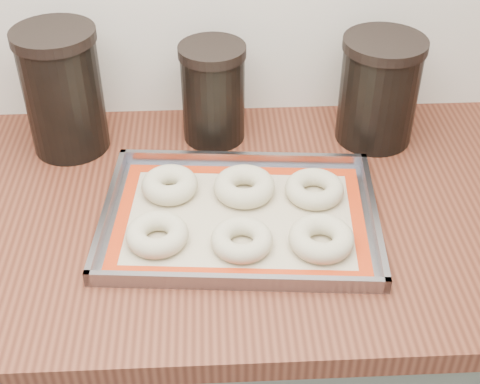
{
  "coord_description": "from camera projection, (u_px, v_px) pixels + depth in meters",
  "views": [
    {
      "loc": [
        -0.08,
        0.77,
        1.64
      ],
      "look_at": [
        -0.04,
        1.63,
        0.96
      ],
      "focal_mm": 50.0,
      "sensor_mm": 36.0,
      "label": 1
    }
  ],
  "objects": [
    {
      "name": "bagel_back_mid",
      "position": [
        244.0,
        186.0,
        1.17
      ],
      "size": [
        0.13,
        0.13,
        0.04
      ],
      "primitive_type": "torus",
      "rotation": [
        0.0,
        0.0,
        -0.22
      ],
      "color": "beige",
      "rests_on": "baking_mat"
    },
    {
      "name": "bagel_front_left",
      "position": [
        157.0,
        234.0,
        1.07
      ],
      "size": [
        0.11,
        0.11,
        0.03
      ],
      "primitive_type": "torus",
      "rotation": [
        0.0,
        0.0,
        -0.05
      ],
      "color": "beige",
      "rests_on": "baking_mat"
    },
    {
      "name": "bagel_front_right",
      "position": [
        321.0,
        238.0,
        1.06
      ],
      "size": [
        0.12,
        0.12,
        0.03
      ],
      "primitive_type": "torus",
      "rotation": [
        0.0,
        0.0,
        -0.18
      ],
      "color": "beige",
      "rests_on": "baking_mat"
    },
    {
      "name": "baking_mat",
      "position": [
        240.0,
        218.0,
        1.13
      ],
      "size": [
        0.44,
        0.32,
        0.0
      ],
      "rotation": [
        0.0,
        0.0,
        -0.08
      ],
      "color": "#C6B793",
      "rests_on": "baking_tray"
    },
    {
      "name": "bagel_back_right",
      "position": [
        314.0,
        189.0,
        1.17
      ],
      "size": [
        0.11,
        0.11,
        0.03
      ],
      "primitive_type": "torus",
      "rotation": [
        0.0,
        0.0,
        -0.04
      ],
      "color": "beige",
      "rests_on": "baking_mat"
    },
    {
      "name": "cabinet",
      "position": [
        255.0,
        371.0,
        1.46
      ],
      "size": [
        3.0,
        0.65,
        0.86
      ],
      "primitive_type": "cube",
      "color": "slate",
      "rests_on": "floor"
    },
    {
      "name": "canister_left",
      "position": [
        63.0,
        91.0,
        1.24
      ],
      "size": [
        0.15,
        0.15,
        0.24
      ],
      "color": "black",
      "rests_on": "countertop"
    },
    {
      "name": "bagel_front_mid",
      "position": [
        242.0,
        240.0,
        1.06
      ],
      "size": [
        0.12,
        0.12,
        0.03
      ],
      "primitive_type": "torus",
      "rotation": [
        0.0,
        0.0,
        0.21
      ],
      "color": "beige",
      "rests_on": "baking_mat"
    },
    {
      "name": "canister_right",
      "position": [
        379.0,
        90.0,
        1.27
      ],
      "size": [
        0.16,
        0.16,
        0.21
      ],
      "color": "black",
      "rests_on": "countertop"
    },
    {
      "name": "bagel_back_left",
      "position": [
        170.0,
        185.0,
        1.17
      ],
      "size": [
        0.12,
        0.12,
        0.04
      ],
      "primitive_type": "torus",
      "rotation": [
        0.0,
        0.0,
        -0.23
      ],
      "color": "beige",
      "rests_on": "baking_mat"
    },
    {
      "name": "canister_mid",
      "position": [
        213.0,
        93.0,
        1.28
      ],
      "size": [
        0.13,
        0.13,
        0.2
      ],
      "color": "black",
      "rests_on": "countertop"
    },
    {
      "name": "countertop",
      "position": [
        259.0,
        213.0,
        1.18
      ],
      "size": [
        3.06,
        0.68,
        0.04
      ],
      "primitive_type": "cube",
      "color": "brown",
      "rests_on": "cabinet"
    },
    {
      "name": "baking_tray",
      "position": [
        240.0,
        217.0,
        1.13
      ],
      "size": [
        0.49,
        0.37,
        0.03
      ],
      "rotation": [
        0.0,
        0.0,
        -0.08
      ],
      "color": "gray",
      "rests_on": "countertop"
    }
  ]
}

